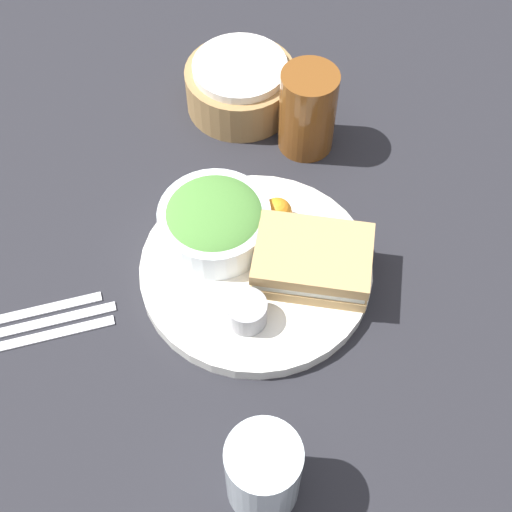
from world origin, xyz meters
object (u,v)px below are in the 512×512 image
at_px(dressing_cup, 247,312).
at_px(salad_bowl, 215,220).
at_px(spoon, 30,312).
at_px(water_glass, 263,472).
at_px(sandwich, 312,260).
at_px(fork, 33,339).
at_px(drink_glass, 308,111).
at_px(knife, 31,325).
at_px(plate, 256,269).
at_px(bread_basket, 240,85).

bearing_deg(dressing_cup, salad_bowl, 95.22).
distance_m(spoon, water_glass, 0.35).
height_order(sandwich, water_glass, water_glass).
relative_size(fork, water_glass, 1.74).
relative_size(dressing_cup, water_glass, 0.43).
height_order(dressing_cup, drink_glass, drink_glass).
distance_m(knife, spoon, 0.02).
relative_size(sandwich, knife, 0.81).
bearing_deg(fork, plate, -176.22).
bearing_deg(fork, knife, -90.00).
distance_m(fork, spoon, 0.04).
distance_m(bread_basket, water_glass, 0.55).
bearing_deg(sandwich, spoon, 175.05).
height_order(drink_glass, bread_basket, drink_glass).
relative_size(fork, knife, 0.95).
distance_m(sandwich, fork, 0.34).
distance_m(dressing_cup, drink_glass, 0.30).
distance_m(fork, water_glass, 0.32).
bearing_deg(sandwich, fork, -178.83).
relative_size(salad_bowl, fork, 0.72).
bearing_deg(bread_basket, salad_bowl, -109.55).
bearing_deg(sandwich, salad_bowl, 142.00).
bearing_deg(drink_glass, spoon, -154.17).
height_order(plate, dressing_cup, dressing_cup).
bearing_deg(drink_glass, bread_basket, 127.05).
bearing_deg(bread_basket, water_glass, -100.04).
distance_m(sandwich, knife, 0.34).
bearing_deg(sandwich, drink_glass, 76.40).
distance_m(salad_bowl, bread_basket, 0.25).
distance_m(plate, drink_glass, 0.23).
bearing_deg(water_glass, drink_glass, 69.58).
xyz_separation_m(sandwich, water_glass, (-0.11, -0.23, 0.01)).
bearing_deg(spoon, water_glass, 127.91).
height_order(salad_bowl, knife, salad_bowl).
bearing_deg(plate, knife, -177.59).
distance_m(sandwich, salad_bowl, 0.13).
distance_m(fork, knife, 0.02).
height_order(plate, sandwich, sandwich).
bearing_deg(dressing_cup, drink_glass, 61.68).
height_order(sandwich, drink_glass, drink_glass).
distance_m(plate, water_glass, 0.26).
xyz_separation_m(drink_glass, knife, (-0.39, -0.21, -0.06)).
bearing_deg(fork, dressing_cup, 168.41).
xyz_separation_m(plate, sandwich, (0.06, -0.02, 0.03)).
height_order(sandwich, salad_bowl, salad_bowl).
height_order(plate, fork, plate).
height_order(bread_basket, knife, bread_basket).
relative_size(plate, salad_bowl, 2.06).
relative_size(salad_bowl, bread_basket, 0.88).
bearing_deg(water_glass, fork, 134.35).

